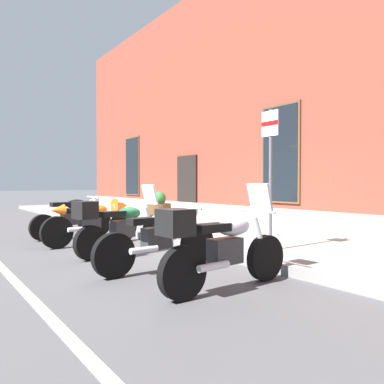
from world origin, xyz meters
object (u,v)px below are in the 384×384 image
at_px(motorcycle_black_naked, 73,218).
at_px(barrel_planter, 159,212).
at_px(motorcycle_green_touring, 120,226).
at_px(motorcycle_grey_naked, 160,239).
at_px(motorcycle_silver_touring, 221,246).
at_px(motorcycle_orange_sport, 95,219).
at_px(parking_sign, 270,160).

height_order(motorcycle_black_naked, barrel_planter, barrel_planter).
relative_size(motorcycle_green_touring, motorcycle_grey_naked, 0.94).
bearing_deg(barrel_planter, motorcycle_silver_touring, -23.69).
height_order(motorcycle_orange_sport, barrel_planter, barrel_planter).
xyz_separation_m(motorcycle_black_naked, motorcycle_grey_naked, (4.16, -0.04, -0.02)).
distance_m(motorcycle_grey_naked, motorcycle_silver_touring, 1.42).
height_order(motorcycle_green_touring, motorcycle_grey_naked, motorcycle_green_touring).
bearing_deg(motorcycle_black_naked, motorcycle_green_touring, -0.93).
bearing_deg(motorcycle_orange_sport, motorcycle_green_touring, -4.28).
height_order(motorcycle_green_touring, barrel_planter, motorcycle_green_touring).
relative_size(motorcycle_orange_sport, parking_sign, 0.88).
xyz_separation_m(parking_sign, barrel_planter, (-4.46, 0.41, -1.21)).
distance_m(motorcycle_black_naked, motorcycle_grey_naked, 4.16).
bearing_deg(motorcycle_black_naked, motorcycle_silver_touring, -0.23).
height_order(motorcycle_black_naked, motorcycle_silver_touring, motorcycle_silver_touring).
distance_m(motorcycle_black_naked, motorcycle_green_touring, 2.71).
xyz_separation_m(motorcycle_grey_naked, motorcycle_silver_touring, (1.41, 0.02, 0.08)).
bearing_deg(motorcycle_black_naked, motorcycle_grey_naked, -0.57).
height_order(motorcycle_green_touring, parking_sign, parking_sign).
xyz_separation_m(motorcycle_green_touring, motorcycle_grey_naked, (1.45, 0.00, -0.07)).
relative_size(parking_sign, barrel_planter, 2.58).
bearing_deg(motorcycle_grey_naked, parking_sign, 77.40).
bearing_deg(parking_sign, motorcycle_black_naked, -157.07).
distance_m(motorcycle_orange_sport, motorcycle_green_touring, 1.46).
distance_m(motorcycle_green_touring, motorcycle_grey_naked, 1.45).
distance_m(motorcycle_green_touring, barrel_planter, 3.52).
relative_size(motorcycle_green_touring, motorcycle_silver_touring, 1.00).
bearing_deg(motorcycle_green_touring, barrel_planter, 136.92).
bearing_deg(motorcycle_silver_touring, barrel_planter, 156.31).
bearing_deg(motorcycle_orange_sport, motorcycle_black_naked, -177.02).
bearing_deg(motorcycle_green_touring, parking_sign, 46.45).
bearing_deg(motorcycle_orange_sport, motorcycle_grey_naked, -2.10).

